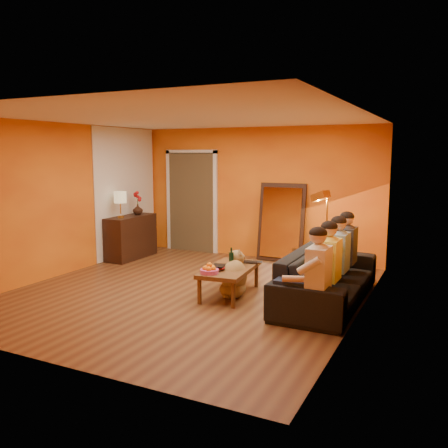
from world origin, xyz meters
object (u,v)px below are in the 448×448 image
at_px(dog, 234,273).
at_px(wine_bottle, 231,258).
at_px(person_mid_right, 339,259).
at_px(coffee_table, 230,281).
at_px(tumbler, 240,263).
at_px(sideboard, 131,237).
at_px(vase, 138,209).
at_px(floor_lamp, 326,236).
at_px(sofa, 327,277).
at_px(person_far_left, 318,277).
at_px(mirror_frame, 281,222).
at_px(table_lamp, 120,205).
at_px(person_mid_left, 329,267).
at_px(laptop, 250,263).
at_px(person_far_right, 347,252).

relative_size(dog, wine_bottle, 2.25).
bearing_deg(person_mid_right, wine_bottle, -162.32).
relative_size(coffee_table, person_mid_right, 1.00).
distance_m(dog, tumbler, 0.20).
height_order(sideboard, vase, vase).
relative_size(sideboard, dog, 1.69).
bearing_deg(floor_lamp, sofa, -50.89).
bearing_deg(dog, person_mid_right, -6.14).
bearing_deg(wine_bottle, coffee_table, 135.00).
bearing_deg(vase, person_far_left, -28.30).
relative_size(mirror_frame, floor_lamp, 1.06).
distance_m(sofa, vase, 4.49).
distance_m(mirror_frame, table_lamp, 3.13).
distance_m(person_mid_left, tumbler, 1.42).
height_order(floor_lamp, dog, floor_lamp).
xyz_separation_m(sideboard, tumbler, (2.98, -1.30, 0.05)).
bearing_deg(laptop, sofa, -14.58).
xyz_separation_m(table_lamp, coffee_table, (2.86, -1.12, -0.90)).
height_order(floor_lamp, wine_bottle, floor_lamp).
distance_m(table_lamp, wine_bottle, 3.18).
xyz_separation_m(floor_lamp, tumbler, (-0.91, -1.48, -0.25)).
distance_m(sideboard, person_mid_right, 4.49).
relative_size(sofa, person_far_right, 2.03).
height_order(coffee_table, dog, dog).
height_order(mirror_frame, person_far_right, mirror_frame).
xyz_separation_m(sofa, coffee_table, (-1.38, -0.31, -0.15)).
relative_size(person_mid_left, tumbler, 10.89).
bearing_deg(table_lamp, dog, -21.28).
xyz_separation_m(sideboard, wine_bottle, (2.91, -1.47, 0.15)).
relative_size(mirror_frame, person_mid_left, 1.25).
relative_size(floor_lamp, vase, 6.83).
distance_m(person_far_left, person_far_right, 1.65).
bearing_deg(table_lamp, sideboard, 90.00).
height_order(person_mid_right, tumbler, person_mid_right).
distance_m(sofa, person_mid_left, 0.53).
height_order(dog, wine_bottle, wine_bottle).
bearing_deg(coffee_table, sideboard, 148.04).
distance_m(sofa, floor_lamp, 1.38).
bearing_deg(coffee_table, wine_bottle, -50.61).
bearing_deg(person_far_left, table_lamp, 157.58).
xyz_separation_m(person_mid_left, person_far_right, (0.00, 1.10, 0.00)).
xyz_separation_m(mirror_frame, tumbler, (0.19, -2.38, -0.29)).
height_order(sideboard, coffee_table, sideboard).
xyz_separation_m(dog, person_far_right, (1.42, 1.00, 0.26)).
bearing_deg(person_mid_left, sofa, 106.11).
distance_m(person_mid_left, laptop, 1.42).
relative_size(mirror_frame, dog, 2.18).
bearing_deg(laptop, person_far_right, 11.95).
bearing_deg(laptop, mirror_frame, 83.81).
relative_size(person_far_left, wine_bottle, 3.94).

